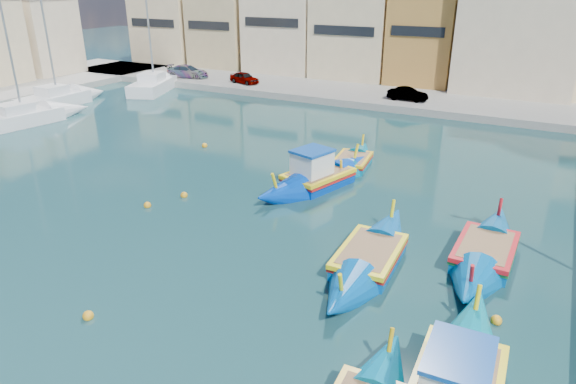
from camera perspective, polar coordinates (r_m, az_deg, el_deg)
The scene contains 13 objects.
ground at distance 21.51m, azimuth -17.28°, elevation -6.98°, with size 160.00×160.00×0.00m, color #113534.
north_quay at distance 47.94m, azimuth 10.54°, elevation 10.28°, with size 80.00×8.00×0.60m, color gray.
north_townhouses at distance 52.90m, azimuth 20.66°, elevation 15.56°, with size 83.20×7.87×10.19m.
church_block at distance 52.95m, azimuth 25.02°, elevation 18.68°, with size 10.00×10.00×19.10m.
parked_cars at distance 52.21m, azimuth -4.84°, elevation 12.57°, with size 27.51×2.70×1.27m.
luzzu_blue_cabin at distance 27.40m, azimuth 3.31°, elevation 1.50°, with size 4.72×9.34×3.22m.
luzzu_cyan_mid at distance 21.66m, azimuth 21.00°, elevation -6.48°, with size 2.22×8.73×2.57m.
luzzu_green at distance 30.35m, azimuth 7.15°, elevation 3.18°, with size 2.66×7.25×2.23m.
luzzu_blue_south at distance 20.16m, azimuth 8.99°, elevation -7.37°, with size 2.40×9.08×2.60m.
yacht_north at distance 54.45m, azimuth -14.00°, elevation 11.66°, with size 5.74×9.76×12.58m.
yacht_midnorth at distance 50.28m, azimuth -22.93°, elevation 9.67°, with size 2.59×8.57×12.15m.
yacht_mid at distance 44.64m, azimuth -25.64°, elevation 7.73°, with size 3.76×9.34×11.45m.
mooring_buoys at distance 25.10m, azimuth -4.94°, elevation -1.38°, with size 19.90×20.16×0.36m.
Camera 1 is at (13.94, -12.77, 10.26)m, focal length 32.00 mm.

